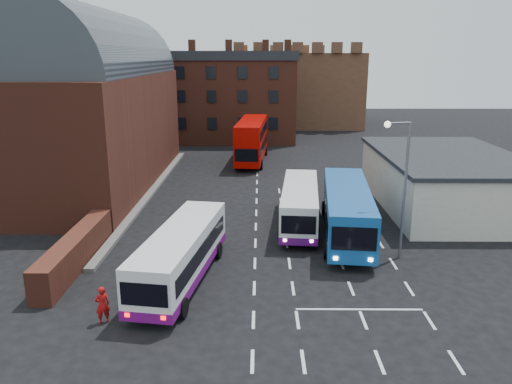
{
  "coord_description": "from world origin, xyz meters",
  "views": [
    {
      "loc": [
        0.28,
        -24.34,
        11.62
      ],
      "look_at": [
        0.0,
        10.0,
        2.2
      ],
      "focal_mm": 35.0,
      "sensor_mm": 36.0,
      "label": 1
    }
  ],
  "objects_px": {
    "bus_white_outbound": "(181,251)",
    "pedestrian_beige": "(151,291)",
    "pedestrian_red": "(102,305)",
    "bus_red_double": "(252,140)",
    "street_lamp": "(401,177)",
    "bus_blue": "(347,208)",
    "bus_white_inbound": "(300,202)"
  },
  "relations": [
    {
      "from": "bus_blue",
      "to": "street_lamp",
      "type": "xyz_separation_m",
      "value": [
        2.33,
        -3.66,
        2.98
      ]
    },
    {
      "from": "street_lamp",
      "to": "pedestrian_beige",
      "type": "relative_size",
      "value": 4.53
    },
    {
      "from": "street_lamp",
      "to": "bus_red_double",
      "type": "bearing_deg",
      "value": 108.04
    },
    {
      "from": "bus_blue",
      "to": "pedestrian_red",
      "type": "height_order",
      "value": "bus_blue"
    },
    {
      "from": "bus_white_inbound",
      "to": "pedestrian_beige",
      "type": "height_order",
      "value": "bus_white_inbound"
    },
    {
      "from": "bus_white_outbound",
      "to": "pedestrian_beige",
      "type": "bearing_deg",
      "value": -100.28
    },
    {
      "from": "bus_red_double",
      "to": "pedestrian_red",
      "type": "xyz_separation_m",
      "value": [
        -6.09,
        -35.12,
        -1.63
      ]
    },
    {
      "from": "pedestrian_red",
      "to": "pedestrian_beige",
      "type": "relative_size",
      "value": 0.97
    },
    {
      "from": "bus_red_double",
      "to": "pedestrian_red",
      "type": "height_order",
      "value": "bus_red_double"
    },
    {
      "from": "pedestrian_beige",
      "to": "bus_white_inbound",
      "type": "bearing_deg",
      "value": -116.61
    },
    {
      "from": "bus_white_outbound",
      "to": "bus_red_double",
      "type": "height_order",
      "value": "bus_red_double"
    },
    {
      "from": "pedestrian_red",
      "to": "street_lamp",
      "type": "bearing_deg",
      "value": 177.35
    },
    {
      "from": "bus_white_outbound",
      "to": "bus_blue",
      "type": "xyz_separation_m",
      "value": [
        9.85,
        6.86,
        0.26
      ]
    },
    {
      "from": "bus_white_inbound",
      "to": "pedestrian_beige",
      "type": "relative_size",
      "value": 5.89
    },
    {
      "from": "bus_white_inbound",
      "to": "pedestrian_red",
      "type": "distance_m",
      "value": 16.71
    },
    {
      "from": "bus_white_outbound",
      "to": "bus_blue",
      "type": "bearing_deg",
      "value": 43.35
    },
    {
      "from": "bus_red_double",
      "to": "street_lamp",
      "type": "relative_size",
      "value": 1.46
    },
    {
      "from": "bus_blue",
      "to": "pedestrian_beige",
      "type": "xyz_separation_m",
      "value": [
        -10.87,
        -9.85,
        -1.05
      ]
    },
    {
      "from": "bus_blue",
      "to": "street_lamp",
      "type": "height_order",
      "value": "street_lamp"
    },
    {
      "from": "bus_blue",
      "to": "pedestrian_red",
      "type": "xyz_separation_m",
      "value": [
        -12.75,
        -11.2,
        -1.07
      ]
    },
    {
      "from": "pedestrian_red",
      "to": "pedestrian_beige",
      "type": "bearing_deg",
      "value": -173.42
    },
    {
      "from": "bus_white_outbound",
      "to": "pedestrian_beige",
      "type": "relative_size",
      "value": 5.98
    },
    {
      "from": "bus_blue",
      "to": "pedestrian_red",
      "type": "bearing_deg",
      "value": 47.4
    },
    {
      "from": "bus_red_double",
      "to": "street_lamp",
      "type": "height_order",
      "value": "street_lamp"
    },
    {
      "from": "bus_white_outbound",
      "to": "pedestrian_red",
      "type": "bearing_deg",
      "value": -115.17
    },
    {
      "from": "bus_white_inbound",
      "to": "pedestrian_beige",
      "type": "distance_m",
      "value": 14.52
    },
    {
      "from": "bus_white_outbound",
      "to": "pedestrian_red",
      "type": "distance_m",
      "value": 5.28
    },
    {
      "from": "bus_white_inbound",
      "to": "bus_blue",
      "type": "height_order",
      "value": "bus_blue"
    },
    {
      "from": "bus_white_outbound",
      "to": "pedestrian_beige",
      "type": "xyz_separation_m",
      "value": [
        -1.02,
        -2.99,
        -0.79
      ]
    },
    {
      "from": "pedestrian_beige",
      "to": "bus_white_outbound",
      "type": "bearing_deg",
      "value": -102.1
    },
    {
      "from": "pedestrian_beige",
      "to": "street_lamp",
      "type": "bearing_deg",
      "value": -148.21
    },
    {
      "from": "bus_red_double",
      "to": "bus_blue",
      "type": "bearing_deg",
      "value": 109.81
    }
  ]
}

